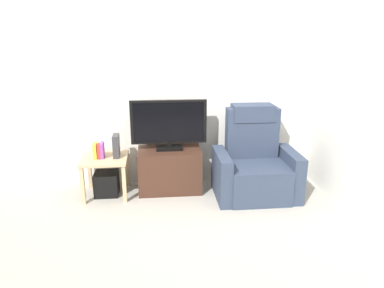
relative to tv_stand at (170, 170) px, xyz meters
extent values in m
plane|color=#9E998E|center=(0.06, -0.83, -0.27)|extent=(6.40, 6.40, 0.00)
cube|color=silver|center=(0.06, 0.30, 1.03)|extent=(6.40, 0.06, 2.60)
cube|color=silver|center=(1.94, -0.83, 1.03)|extent=(0.06, 4.48, 2.60)
cube|color=#3D2319|center=(0.00, 0.00, 0.00)|extent=(0.78, 0.48, 0.53)
cube|color=black|center=(0.00, -0.23, 0.11)|extent=(0.71, 0.02, 0.02)
cube|color=black|center=(0.00, -0.18, 0.14)|extent=(0.34, 0.11, 0.04)
cube|color=black|center=(0.00, 0.02, 0.28)|extent=(0.32, 0.20, 0.03)
cube|color=black|center=(0.00, 0.02, 0.32)|extent=(0.06, 0.04, 0.05)
cube|color=black|center=(0.00, 0.02, 0.61)|extent=(0.92, 0.05, 0.54)
cube|color=black|center=(0.00, 0.00, 0.61)|extent=(0.85, 0.01, 0.48)
cube|color=#2D384C|center=(1.03, -0.29, -0.06)|extent=(0.70, 0.72, 0.42)
cube|color=#2D384C|center=(1.03, -0.02, 0.46)|extent=(0.64, 0.20, 0.62)
cube|color=#2D384C|center=(1.03, 0.00, 0.71)|extent=(0.50, 0.26, 0.20)
cube|color=#2D384C|center=(0.61, -0.29, 0.01)|extent=(0.14, 0.68, 0.56)
cube|color=#2D384C|center=(1.45, -0.29, 0.01)|extent=(0.14, 0.68, 0.56)
cube|color=tan|center=(-0.78, -0.07, 0.20)|extent=(0.54, 0.54, 0.04)
cube|color=tan|center=(-1.02, -0.31, -0.04)|extent=(0.04, 0.04, 0.45)
cube|color=tan|center=(-0.54, -0.31, -0.04)|extent=(0.04, 0.04, 0.45)
cube|color=tan|center=(-1.02, 0.17, -0.04)|extent=(0.04, 0.04, 0.45)
cube|color=tan|center=(-0.54, 0.17, -0.04)|extent=(0.04, 0.04, 0.45)
cube|color=black|center=(-0.78, -0.07, -0.13)|extent=(0.29, 0.29, 0.29)
cube|color=gold|center=(-0.88, -0.09, 0.31)|extent=(0.04, 0.13, 0.18)
cube|color=red|center=(-0.83, -0.09, 0.30)|extent=(0.04, 0.12, 0.17)
cube|color=purple|center=(-0.80, -0.09, 0.31)|extent=(0.03, 0.12, 0.19)
cube|color=#333338|center=(-0.64, -0.06, 0.35)|extent=(0.07, 0.20, 0.27)
camera|label=1|loc=(-0.14, -4.24, 1.66)|focal=33.67mm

